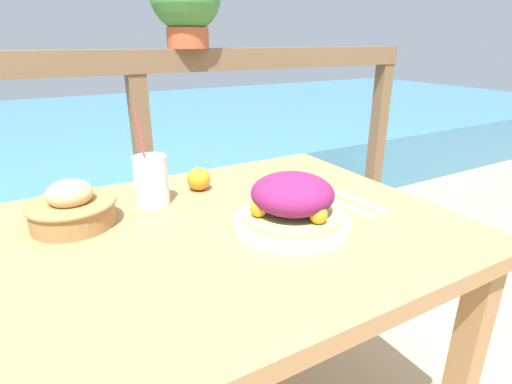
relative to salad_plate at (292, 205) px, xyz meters
name	(u,v)px	position (x,y,z in m)	size (l,w,h in m)	color
patio_table	(240,262)	(-0.09, 0.08, -0.16)	(1.00, 0.84, 0.76)	#997047
railing_fence	(140,125)	(-0.09, 0.95, 0.03)	(2.80, 0.08, 1.13)	brown
sea_backdrop	(80,144)	(-0.09, 3.45, -0.60)	(12.00, 4.00, 0.43)	teal
salad_plate	(292,205)	(0.00, 0.00, 0.00)	(0.27, 0.27, 0.13)	white
drink_glass	(151,181)	(-0.24, 0.29, 0.01)	(0.09, 0.09, 0.25)	silver
bread_basket	(72,208)	(-0.44, 0.26, -0.01)	(0.20, 0.20, 0.11)	olive
fork	(347,206)	(0.19, 0.02, -0.05)	(0.04, 0.18, 0.00)	silver
knife	(361,202)	(0.24, 0.03, -0.05)	(0.02, 0.18, 0.00)	silver
orange_near_basket	(198,179)	(-0.09, 0.33, -0.02)	(0.07, 0.07, 0.07)	orange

